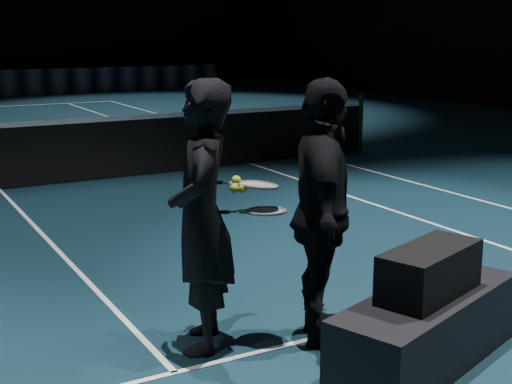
% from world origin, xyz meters
% --- Properties ---
extents(net_post_right, '(0.10, 0.10, 1.10)m').
position_xyz_m(net_post_right, '(6.40, 0.00, 0.55)').
color(net_post_right, black).
rests_on(net_post_right, floor).
extents(player_bench, '(1.75, 1.07, 0.50)m').
position_xyz_m(player_bench, '(1.54, -7.11, 0.25)').
color(player_bench, black).
rests_on(player_bench, floor).
extents(racket_bag, '(0.90, 0.61, 0.33)m').
position_xyz_m(racket_bag, '(1.54, -7.11, 0.66)').
color(racket_bag, black).
rests_on(racket_bag, player_bench).
extents(bag_signature, '(0.37, 0.13, 0.11)m').
position_xyz_m(bag_signature, '(1.54, -7.29, 0.66)').
color(bag_signature, white).
rests_on(bag_signature, racket_bag).
extents(player_a, '(0.73, 0.83, 1.91)m').
position_xyz_m(player_a, '(0.35, -6.10, 0.95)').
color(player_a, black).
rests_on(player_a, floor).
extents(player_b, '(0.96, 1.20, 1.91)m').
position_xyz_m(player_b, '(1.13, -6.44, 0.95)').
color(player_b, black).
rests_on(player_b, floor).
extents(racket_lower, '(0.71, 0.47, 0.03)m').
position_xyz_m(racket_lower, '(0.77, -6.28, 0.99)').
color(racket_lower, black).
rests_on(racket_lower, player_a).
extents(racket_upper, '(0.71, 0.43, 0.10)m').
position_xyz_m(racket_upper, '(0.74, -6.22, 1.17)').
color(racket_upper, black).
rests_on(racket_upper, player_b).
extents(tennis_balls, '(0.12, 0.10, 0.12)m').
position_xyz_m(tennis_balls, '(0.59, -6.20, 1.17)').
color(tennis_balls, gold).
rests_on(tennis_balls, racket_upper).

